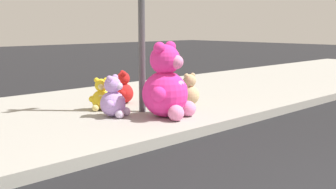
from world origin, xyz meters
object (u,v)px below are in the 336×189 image
plush_pink_large (167,87)px  plush_yellow (101,97)px  sign_pole (142,7)px  plush_red (122,90)px  plush_tan (189,92)px  plush_lavender (114,100)px  plush_teal (167,96)px

plush_pink_large → plush_yellow: plush_pink_large is taller
sign_pole → plush_pink_large: bearing=-90.0°
plush_red → plush_yellow: bearing=-158.9°
plush_tan → plush_lavender: plush_lavender is taller
plush_red → plush_lavender: 1.16m
plush_yellow → plush_teal: (0.99, -0.56, -0.03)m
plush_red → plush_lavender: plush_lavender is taller
plush_yellow → plush_lavender: plush_lavender is taller
sign_pole → plush_teal: size_ratio=6.78×
sign_pole → plush_lavender: bearing=178.7°
plush_yellow → plush_teal: plush_yellow is taller
plush_yellow → sign_pole: bearing=-55.3°
plush_red → plush_teal: 0.88m
sign_pole → plush_tan: 1.77m
plush_teal → plush_tan: bearing=-22.2°
plush_pink_large → sign_pole: bearing=90.0°
plush_tan → plush_lavender: (-1.55, 0.15, 0.03)m
plush_yellow → plush_lavender: size_ratio=0.83×
plush_yellow → plush_red: (0.64, 0.25, 0.02)m
plush_red → plush_pink_large: bearing=-99.6°
plush_tan → plush_red: 1.22m
plush_lavender → plush_pink_large: bearing=-46.0°
plush_tan → plush_teal: bearing=157.8°
plush_pink_large → plush_red: plush_pink_large is taller
plush_red → plush_teal: plush_red is taller
plush_lavender → plush_red: bearing=45.2°
plush_tan → plush_pink_large: bearing=-155.4°
sign_pole → plush_red: size_ratio=5.36×
plush_pink_large → plush_teal: bearing=46.3°
sign_pole → plush_yellow: 1.64m
sign_pole → plush_yellow: (-0.40, 0.58, -1.48)m
plush_lavender → plush_teal: bearing=0.7°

